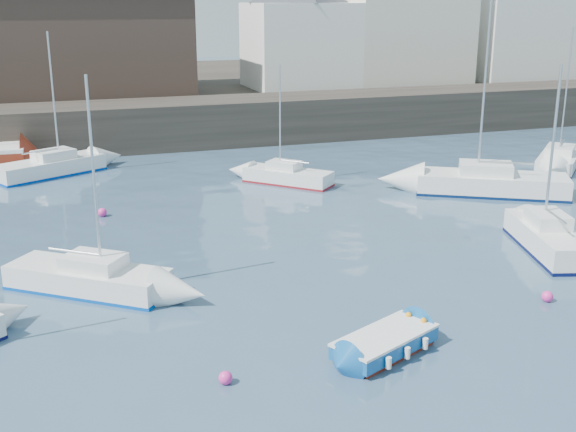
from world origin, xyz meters
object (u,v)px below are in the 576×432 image
object	(u,v)px
buoy_mid	(547,301)
sailboat_h	(51,166)
sailboat_b	(89,278)
sailboat_d	(491,183)
sailboat_c	(548,238)
buoy_far	(103,216)
sailboat_g	(560,158)
buoy_near	(226,384)
sailboat_f	(288,176)
blue_dinghy	(385,343)

from	to	relation	value
buoy_mid	sailboat_h	bearing A→B (deg)	122.38
sailboat_b	sailboat_h	distance (m)	18.13
sailboat_h	sailboat_b	bearing A→B (deg)	-87.29
sailboat_d	sailboat_h	distance (m)	24.22
sailboat_c	buoy_far	bearing A→B (deg)	147.20
sailboat_d	sailboat_h	world-z (taller)	sailboat_d
sailboat_c	buoy_mid	distance (m)	5.33
sailboat_b	sailboat_g	xyz separation A→B (m)	(28.06, 10.80, -0.02)
sailboat_c	sailboat_d	bearing A→B (deg)	70.67
buoy_far	buoy_near	bearing A→B (deg)	-84.03
sailboat_d	sailboat_h	xyz separation A→B (m)	(-21.31, 11.50, -0.07)
sailboat_f	buoy_mid	xyz separation A→B (m)	(3.08, -17.79, -0.45)
sailboat_b	buoy_near	world-z (taller)	sailboat_b
sailboat_b	sailboat_d	world-z (taller)	sailboat_d
sailboat_b	sailboat_d	distance (m)	21.49
sailboat_d	buoy_near	bearing A→B (deg)	-141.01
buoy_near	sailboat_b	bearing A→B (deg)	111.02
sailboat_f	sailboat_h	bearing A→B (deg)	153.07
sailboat_c	sailboat_g	world-z (taller)	sailboat_g
sailboat_h	blue_dinghy	bearing A→B (deg)	-71.70
blue_dinghy	sailboat_d	bearing A→B (deg)	47.48
blue_dinghy	buoy_near	world-z (taller)	blue_dinghy
blue_dinghy	sailboat_h	size ratio (longest dim) A/B	0.45
sailboat_c	buoy_far	world-z (taller)	sailboat_c
sailboat_g	sailboat_h	size ratio (longest dim) A/B	1.02
blue_dinghy	sailboat_c	bearing A→B (deg)	30.11
buoy_mid	sailboat_c	bearing A→B (deg)	52.27
sailboat_c	buoy_mid	world-z (taller)	sailboat_c
sailboat_b	sailboat_g	distance (m)	30.07
sailboat_c	sailboat_b	bearing A→B (deg)	174.66
sailboat_b	buoy_near	size ratio (longest dim) A/B	19.95
sailboat_f	buoy_near	distance (m)	21.26
sailboat_b	buoy_far	size ratio (longest dim) A/B	17.63
sailboat_g	buoy_far	world-z (taller)	sailboat_g
blue_dinghy	buoy_mid	xyz separation A→B (m)	(6.73, 1.59, -0.34)
blue_dinghy	sailboat_b	world-z (taller)	sailboat_b
sailboat_d	buoy_near	distance (m)	22.57
sailboat_h	sailboat_g	bearing A→B (deg)	-14.18
sailboat_d	buoy_mid	bearing A→B (deg)	-116.25
sailboat_f	sailboat_g	xyz separation A→B (m)	(16.82, -1.16, 0.02)
sailboat_b	sailboat_f	distance (m)	16.42
sailboat_h	buoy_far	distance (m)	9.44
sailboat_f	sailboat_b	bearing A→B (deg)	-133.23
sailboat_g	buoy_mid	size ratio (longest dim) A/B	21.36
sailboat_f	sailboat_h	size ratio (longest dim) A/B	0.80
sailboat_c	sailboat_d	world-z (taller)	sailboat_d
sailboat_c	sailboat_g	xyz separation A→B (m)	(10.50, 12.44, -0.10)
sailboat_b	sailboat_c	xyz separation A→B (m)	(17.56, -1.64, 0.08)
buoy_mid	buoy_far	size ratio (longest dim) A/B	0.91
buoy_near	blue_dinghy	bearing A→B (deg)	2.03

